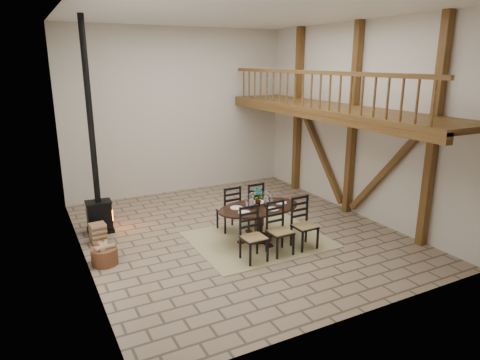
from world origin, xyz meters
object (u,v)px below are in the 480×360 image
dining_table (261,224)px  wood_stove (97,187)px  log_basket (104,255)px  log_stack (98,233)px

dining_table → wood_stove: wood_stove is taller
dining_table → wood_stove: (-3.17, 2.32, 0.70)m
dining_table → log_basket: bearing=169.8°
wood_stove → dining_table: bearing=-34.0°
dining_table → wood_stove: 3.99m
wood_stove → log_stack: size_ratio=10.73×
log_basket → log_stack: bearing=86.3°
log_stack → dining_table: bearing=-26.7°
log_basket → log_stack: 1.17m
dining_table → log_basket: 3.45m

